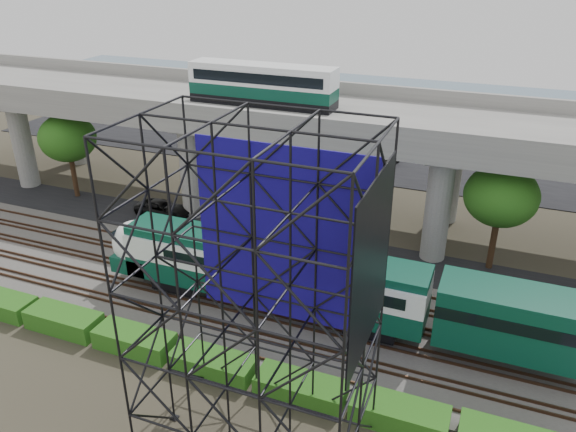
% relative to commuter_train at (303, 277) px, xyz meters
% --- Properties ---
extents(ground, '(140.00, 140.00, 0.00)m').
position_rel_commuter_train_xyz_m(ground, '(-3.73, -2.00, -2.88)').
color(ground, '#474233').
rests_on(ground, ground).
extents(ballast_bed, '(90.00, 12.00, 0.20)m').
position_rel_commuter_train_xyz_m(ballast_bed, '(-3.73, 0.00, -2.78)').
color(ballast_bed, slate).
rests_on(ballast_bed, ground).
extents(service_road, '(90.00, 5.00, 0.08)m').
position_rel_commuter_train_xyz_m(service_road, '(-3.73, 8.50, -2.84)').
color(service_road, black).
rests_on(service_road, ground).
extents(parking_lot, '(90.00, 18.00, 0.08)m').
position_rel_commuter_train_xyz_m(parking_lot, '(-3.73, 32.00, -2.84)').
color(parking_lot, black).
rests_on(parking_lot, ground).
extents(harbor_water, '(140.00, 40.00, 0.03)m').
position_rel_commuter_train_xyz_m(harbor_water, '(-3.73, 54.00, -2.87)').
color(harbor_water, slate).
rests_on(harbor_water, ground).
extents(rail_tracks, '(90.00, 9.52, 0.16)m').
position_rel_commuter_train_xyz_m(rail_tracks, '(-3.73, -0.00, -2.60)').
color(rail_tracks, '#472D1E').
rests_on(rail_tracks, ballast_bed).
extents(commuter_train, '(29.30, 3.06, 4.30)m').
position_rel_commuter_train_xyz_m(commuter_train, '(0.00, 0.00, 0.00)').
color(commuter_train, black).
rests_on(commuter_train, rail_tracks).
extents(overpass, '(80.00, 12.00, 12.40)m').
position_rel_commuter_train_xyz_m(overpass, '(-4.09, 14.00, 5.33)').
color(overpass, '#9E9B93').
rests_on(overpass, ground).
extents(scaffold_tower, '(9.36, 6.36, 15.00)m').
position_rel_commuter_train_xyz_m(scaffold_tower, '(1.66, -9.98, 4.59)').
color(scaffold_tower, black).
rests_on(scaffold_tower, ground).
extents(hedge_strip, '(34.60, 1.80, 1.20)m').
position_rel_commuter_train_xyz_m(hedge_strip, '(-2.73, -6.30, -2.32)').
color(hedge_strip, '#235A14').
rests_on(hedge_strip, ground).
extents(trees, '(40.94, 16.94, 7.69)m').
position_rel_commuter_train_xyz_m(trees, '(-8.40, 14.17, 2.69)').
color(trees, '#382314').
rests_on(trees, ground).
extents(suv, '(4.80, 2.26, 1.33)m').
position_rel_commuter_train_xyz_m(suv, '(-15.98, 9.24, -2.14)').
color(suv, black).
rests_on(suv, service_road).
extents(parked_cars, '(35.64, 9.70, 1.30)m').
position_rel_commuter_train_xyz_m(parked_cars, '(-3.23, 31.58, -2.18)').
color(parked_cars, silver).
rests_on(parked_cars, parking_lot).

